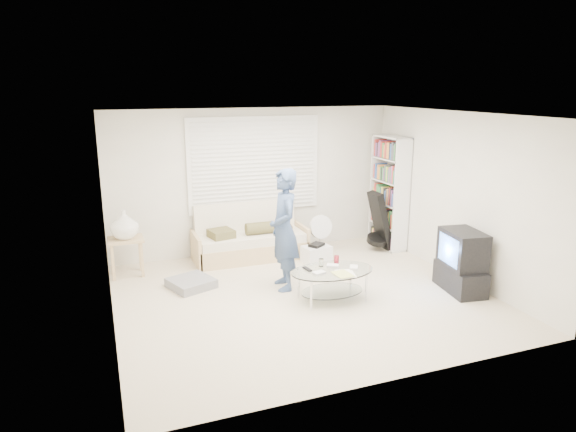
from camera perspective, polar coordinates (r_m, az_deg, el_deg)
name	(u,v)px	position (r m, az deg, el deg)	size (l,w,h in m)	color
ground	(303,297)	(7.24, 1.63, -8.97)	(5.00, 5.00, 0.00)	beige
room_shell	(291,176)	(7.20, 0.29, 4.47)	(5.02, 4.52, 2.51)	silver
window_blinds	(255,164)	(8.83, -3.72, 5.74)	(2.32, 0.08, 1.62)	silver
futon_sofa	(250,241)	(8.73, -4.28, -2.75)	(1.90, 0.76, 0.93)	tan
grey_floor_pillow	(191,283)	(7.67, -10.71, -7.33)	(0.57, 0.57, 0.13)	slate
side_table	(124,227)	(8.16, -17.71, -1.20)	(0.53, 0.42, 1.04)	tan
bookshelf	(389,192)	(9.35, 11.15, 2.58)	(0.32, 0.84, 2.01)	white
guitar_case	(380,225)	(9.21, 10.15, -0.99)	(0.42, 0.39, 1.04)	black
floor_fan	(320,231)	(8.95, 3.58, -1.66)	(0.42, 0.28, 0.69)	white
storage_bin	(316,253)	(8.58, 3.18, -4.17)	(0.50, 0.39, 0.32)	white
tv_unit	(461,262)	(7.70, 18.72, -4.87)	(0.55, 0.87, 0.89)	black
coffee_table	(332,276)	(7.05, 4.96, -6.63)	(1.17, 0.76, 0.55)	silver
standing_person	(284,230)	(7.27, -0.44, -1.54)	(0.64, 0.42, 1.75)	navy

